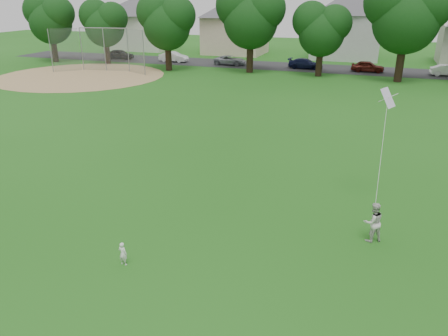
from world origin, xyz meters
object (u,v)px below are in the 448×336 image
(older_boy, at_px, (373,222))
(kite, at_px, (381,153))
(toddler, at_px, (123,254))
(baseball_backstop, at_px, (102,50))

(older_boy, xyz_separation_m, kite, (0.00, 1.61, 2.07))
(toddler, bearing_deg, older_boy, -145.61)
(kite, bearing_deg, toddler, -142.49)
(toddler, bearing_deg, baseball_backstop, -50.41)
(baseball_backstop, bearing_deg, older_boy, -43.62)
(toddler, height_order, baseball_backstop, baseball_backstop)
(toddler, height_order, older_boy, older_boy)
(toddler, relative_size, kite, 0.18)
(older_boy, distance_m, kite, 2.62)
(baseball_backstop, bearing_deg, kite, -41.98)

